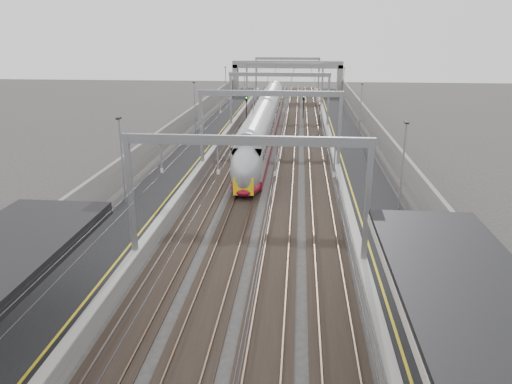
# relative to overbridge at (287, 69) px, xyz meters

# --- Properties ---
(platform_left) EXTENTS (4.00, 120.00, 1.00)m
(platform_left) POSITION_rel_overbridge_xyz_m (-8.00, -55.00, -4.81)
(platform_left) COLOR black
(platform_left) RESTS_ON ground
(platform_right) EXTENTS (4.00, 120.00, 1.00)m
(platform_right) POSITION_rel_overbridge_xyz_m (8.00, -55.00, -4.81)
(platform_right) COLOR black
(platform_right) RESTS_ON ground
(tracks) EXTENTS (11.40, 140.00, 0.20)m
(tracks) POSITION_rel_overbridge_xyz_m (0.00, -55.00, -5.26)
(tracks) COLOR black
(tracks) RESTS_ON ground
(overhead_line) EXTENTS (13.00, 140.00, 6.60)m
(overhead_line) POSITION_rel_overbridge_xyz_m (0.00, -48.38, 0.83)
(overhead_line) COLOR gray
(overhead_line) RESTS_ON platform_left
(overbridge) EXTENTS (22.00, 2.20, 6.90)m
(overbridge) POSITION_rel_overbridge_xyz_m (0.00, 0.00, 0.00)
(overbridge) COLOR slate
(overbridge) RESTS_ON ground
(wall_left) EXTENTS (0.30, 120.00, 3.20)m
(wall_left) POSITION_rel_overbridge_xyz_m (-11.20, -55.00, -3.71)
(wall_left) COLOR slate
(wall_left) RESTS_ON ground
(wall_right) EXTENTS (0.30, 120.00, 3.20)m
(wall_right) POSITION_rel_overbridge_xyz_m (11.20, -55.00, -3.71)
(wall_right) COLOR slate
(wall_right) RESTS_ON ground
(train) EXTENTS (2.51, 45.81, 3.98)m
(train) POSITION_rel_overbridge_xyz_m (-1.50, -45.13, -3.35)
(train) COLOR maroon
(train) RESTS_ON ground
(signal_green) EXTENTS (0.32, 0.32, 3.48)m
(signal_green) POSITION_rel_overbridge_xyz_m (-5.20, -29.06, -2.89)
(signal_green) COLOR black
(signal_green) RESTS_ON ground
(signal_red_near) EXTENTS (0.32, 0.32, 3.48)m
(signal_red_near) POSITION_rel_overbridge_xyz_m (3.20, -27.03, -2.89)
(signal_red_near) COLOR black
(signal_red_near) RESTS_ON ground
(signal_red_far) EXTENTS (0.32, 0.32, 3.48)m
(signal_red_far) POSITION_rel_overbridge_xyz_m (5.40, -33.46, -2.89)
(signal_red_far) COLOR black
(signal_red_far) RESTS_ON ground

